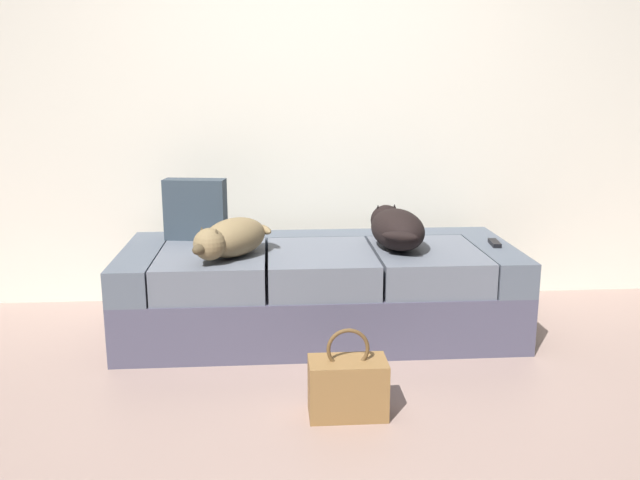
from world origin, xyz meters
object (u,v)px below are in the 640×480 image
(couch, at_px, (319,290))
(tv_remote, at_px, (495,243))
(dog_dark, at_px, (395,228))
(handbag, at_px, (348,386))
(dog_tan, at_px, (231,238))
(throw_pillow, at_px, (195,209))

(couch, bearing_deg, tv_remote, -1.60)
(dog_dark, height_order, handbag, dog_dark)
(dog_tan, relative_size, dog_dark, 0.84)
(tv_remote, distance_m, handbag, 1.37)
(dog_tan, xyz_separation_m, dog_dark, (0.87, 0.15, 0.01))
(dog_dark, bearing_deg, handbag, -110.87)
(dog_dark, distance_m, handbag, 1.11)
(dog_dark, bearing_deg, couch, 175.08)
(couch, distance_m, dog_tan, 0.60)
(tv_remote, bearing_deg, throw_pillow, 176.59)
(couch, xyz_separation_m, handbag, (0.04, -0.98, -0.11))
(couch, relative_size, dog_dark, 3.38)
(tv_remote, height_order, throw_pillow, throw_pillow)
(dog_dark, distance_m, tv_remote, 0.56)
(throw_pillow, bearing_deg, tv_remote, -9.48)
(dog_tan, distance_m, tv_remote, 1.43)
(tv_remote, bearing_deg, handbag, -127.69)
(tv_remote, height_order, handbag, tv_remote)
(couch, height_order, throw_pillow, throw_pillow)
(throw_pillow, height_order, handbag, throw_pillow)
(couch, relative_size, tv_remote, 14.01)
(handbag, bearing_deg, tv_remote, 46.24)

